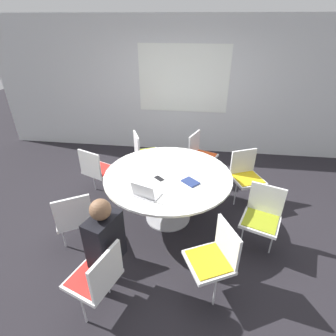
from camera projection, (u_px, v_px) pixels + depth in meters
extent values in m
plane|color=black|center=(168.00, 217.00, 3.95)|extent=(16.00, 16.00, 0.00)
cube|color=silver|center=(183.00, 89.00, 5.34)|extent=(8.00, 0.06, 2.70)
cube|color=white|center=(183.00, 79.00, 5.21)|extent=(1.80, 0.01, 1.30)
cylinder|color=#B7B7BC|center=(168.00, 216.00, 3.95)|extent=(0.66, 0.66, 0.02)
cylinder|color=#B7B7BC|center=(168.00, 197.00, 3.77)|extent=(0.15, 0.15, 0.70)
cylinder|color=white|center=(168.00, 175.00, 3.58)|extent=(1.75, 1.75, 0.03)
cube|color=silver|center=(93.00, 279.00, 2.51)|extent=(0.54, 0.56, 0.04)
cube|color=red|center=(92.00, 277.00, 2.50)|extent=(0.48, 0.49, 0.01)
cube|color=silver|center=(106.00, 271.00, 2.33)|extent=(0.17, 0.40, 0.40)
cylinder|color=silver|center=(83.00, 309.00, 2.49)|extent=(0.02, 0.02, 0.42)
cylinder|color=silver|center=(108.00, 280.00, 2.77)|extent=(0.02, 0.02, 0.42)
cube|color=silver|center=(208.00, 262.00, 2.68)|extent=(0.57, 0.58, 0.04)
cube|color=gold|center=(209.00, 260.00, 2.67)|extent=(0.50, 0.51, 0.01)
cube|color=silver|center=(228.00, 242.00, 2.63)|extent=(0.21, 0.39, 0.40)
cylinder|color=silver|center=(215.00, 291.00, 2.65)|extent=(0.02, 0.02, 0.42)
cylinder|color=silver|center=(200.00, 264.00, 2.94)|extent=(0.02, 0.02, 0.42)
cube|color=silver|center=(260.00, 222.00, 3.21)|extent=(0.56, 0.55, 0.04)
cube|color=olive|center=(261.00, 220.00, 3.19)|extent=(0.49, 0.48, 0.01)
cube|color=silver|center=(266.00, 199.00, 3.25)|extent=(0.40, 0.18, 0.40)
cylinder|color=silver|center=(272.00, 241.00, 3.25)|extent=(0.02, 0.02, 0.42)
cylinder|color=silver|center=(243.00, 231.00, 3.40)|extent=(0.02, 0.02, 0.42)
cube|color=silver|center=(248.00, 180.00, 4.05)|extent=(0.57, 0.56, 0.04)
cube|color=gold|center=(248.00, 178.00, 4.03)|extent=(0.50, 0.49, 0.01)
cube|color=silver|center=(243.00, 161.00, 4.10)|extent=(0.39, 0.20, 0.40)
cylinder|color=silver|center=(255.00, 190.00, 4.21)|extent=(0.02, 0.02, 0.42)
cylinder|color=silver|center=(235.00, 194.00, 4.12)|extent=(0.02, 0.02, 0.42)
cube|color=silver|center=(203.00, 157.00, 4.70)|extent=(0.56, 0.57, 0.04)
cube|color=#E04C1E|center=(204.00, 156.00, 4.69)|extent=(0.49, 0.50, 0.01)
cube|color=silver|center=(194.00, 144.00, 4.68)|extent=(0.19, 0.40, 0.40)
cylinder|color=silver|center=(206.00, 164.00, 4.95)|extent=(0.02, 0.02, 0.42)
cylinder|color=silver|center=(199.00, 173.00, 4.68)|extent=(0.02, 0.02, 0.42)
cube|color=silver|center=(148.00, 154.00, 4.80)|extent=(0.56, 0.57, 0.04)
cube|color=olive|center=(148.00, 153.00, 4.79)|extent=(0.50, 0.50, 0.01)
cube|color=silver|center=(137.00, 145.00, 4.64)|extent=(0.20, 0.39, 0.40)
cylinder|color=silver|center=(146.00, 161.00, 5.07)|extent=(0.02, 0.02, 0.42)
cylinder|color=silver|center=(151.00, 170.00, 4.77)|extent=(0.02, 0.02, 0.42)
cube|color=silver|center=(100.00, 170.00, 4.29)|extent=(0.57, 0.56, 0.04)
cube|color=red|center=(100.00, 169.00, 4.28)|extent=(0.50, 0.49, 0.01)
cube|color=silver|center=(90.00, 164.00, 4.04)|extent=(0.40, 0.19, 0.40)
cylinder|color=silver|center=(94.00, 179.00, 4.49)|extent=(0.02, 0.02, 0.42)
cylinder|color=silver|center=(110.00, 185.00, 4.33)|extent=(0.02, 0.02, 0.42)
cube|color=silver|center=(74.00, 217.00, 3.29)|extent=(0.59, 0.59, 0.04)
cube|color=gold|center=(74.00, 215.00, 3.28)|extent=(0.52, 0.52, 0.01)
cube|color=silver|center=(73.00, 213.00, 3.02)|extent=(0.37, 0.24, 0.40)
cylinder|color=silver|center=(63.00, 235.00, 3.34)|extent=(0.02, 0.02, 0.42)
cylinder|color=silver|center=(92.00, 227.00, 3.46)|extent=(0.02, 0.02, 0.42)
cylinder|color=black|center=(98.00, 277.00, 2.77)|extent=(0.10, 0.10, 0.46)
cylinder|color=black|center=(109.00, 265.00, 2.91)|extent=(0.10, 0.10, 0.46)
cube|color=black|center=(105.00, 240.00, 2.55)|extent=(0.33, 0.41, 0.55)
sphere|color=brown|center=(100.00, 210.00, 2.36)|extent=(0.20, 0.20, 0.20)
cube|color=silver|center=(148.00, 194.00, 3.16)|extent=(0.36, 0.30, 0.02)
cube|color=silver|center=(143.00, 191.00, 3.02)|extent=(0.30, 0.15, 0.20)
cube|color=black|center=(143.00, 191.00, 3.03)|extent=(0.27, 0.13, 0.17)
cube|color=navy|center=(190.00, 182.00, 3.39)|extent=(0.26, 0.25, 0.02)
cube|color=black|center=(159.00, 178.00, 3.48)|extent=(0.15, 0.15, 0.01)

